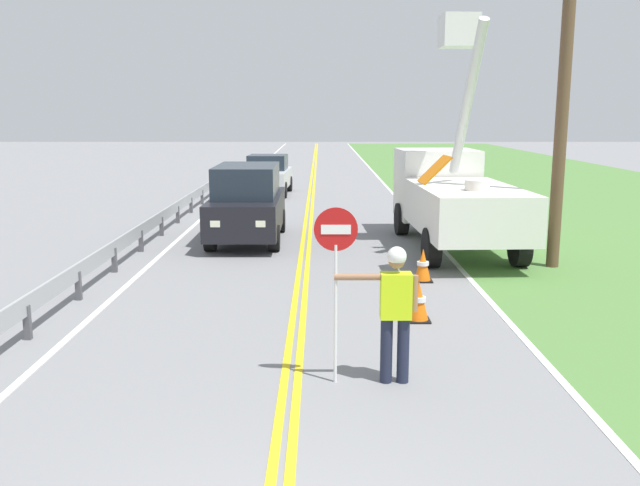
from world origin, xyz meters
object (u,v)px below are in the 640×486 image
(oncoming_sedan_second, at_px, (270,175))
(stop_sign_paddle, at_px, (338,256))
(traffic_cone_lead, at_px, (421,302))
(traffic_cone_mid, at_px, (425,266))
(utility_bucket_truck, at_px, (454,193))
(oncoming_suv_nearest, at_px, (250,203))
(flagger_worker, at_px, (397,306))
(utility_pole_near, at_px, (568,64))

(oncoming_sedan_second, bearing_deg, stop_sign_paddle, -83.25)
(oncoming_sedan_second, relative_size, traffic_cone_lead, 5.97)
(oncoming_sedan_second, height_order, traffic_cone_mid, oncoming_sedan_second)
(stop_sign_paddle, xyz_separation_m, traffic_cone_lead, (1.48, 2.69, -1.37))
(utility_bucket_truck, relative_size, oncoming_suv_nearest, 1.49)
(oncoming_suv_nearest, relative_size, oncoming_sedan_second, 1.10)
(oncoming_suv_nearest, distance_m, traffic_cone_mid, 6.26)
(flagger_worker, xyz_separation_m, utility_pole_near, (4.41, 6.86, 3.51))
(traffic_cone_lead, height_order, traffic_cone_mid, same)
(flagger_worker, relative_size, utility_bucket_truck, 0.26)
(traffic_cone_mid, bearing_deg, oncoming_sedan_second, 105.96)
(stop_sign_paddle, distance_m, utility_bucket_truck, 9.92)
(oncoming_suv_nearest, bearing_deg, flagger_worker, -73.55)
(utility_bucket_truck, xyz_separation_m, oncoming_suv_nearest, (-5.49, 0.72, -0.37))
(utility_bucket_truck, relative_size, traffic_cone_mid, 9.85)
(traffic_cone_lead, bearing_deg, traffic_cone_mid, 80.04)
(traffic_cone_mid, bearing_deg, oncoming_suv_nearest, 132.18)
(oncoming_suv_nearest, bearing_deg, oncoming_sedan_second, 91.50)
(flagger_worker, relative_size, traffic_cone_lead, 2.61)
(flagger_worker, height_order, utility_pole_near, utility_pole_near)
(oncoming_sedan_second, height_order, traffic_cone_lead, oncoming_sedan_second)
(oncoming_suv_nearest, height_order, utility_pole_near, utility_pole_near)
(utility_bucket_truck, bearing_deg, stop_sign_paddle, -109.33)
(traffic_cone_lead, relative_size, traffic_cone_mid, 1.00)
(flagger_worker, height_order, stop_sign_paddle, stop_sign_paddle)
(utility_bucket_truck, bearing_deg, oncoming_suv_nearest, 172.53)
(stop_sign_paddle, height_order, oncoming_suv_nearest, stop_sign_paddle)
(oncoming_suv_nearest, height_order, traffic_cone_lead, oncoming_suv_nearest)
(utility_pole_near, bearing_deg, traffic_cone_lead, -131.57)
(flagger_worker, relative_size, stop_sign_paddle, 0.78)
(flagger_worker, xyz_separation_m, traffic_cone_mid, (1.20, 5.47, -0.71))
(traffic_cone_lead, distance_m, traffic_cone_mid, 2.82)
(oncoming_sedan_second, relative_size, traffic_cone_mid, 5.97)
(oncoming_suv_nearest, xyz_separation_m, utility_pole_near, (7.39, -3.21, 3.50))
(utility_bucket_truck, xyz_separation_m, utility_pole_near, (1.90, -2.49, 3.13))
(stop_sign_paddle, relative_size, traffic_cone_lead, 3.33)
(oncoming_sedan_second, relative_size, utility_pole_near, 0.48)
(oncoming_suv_nearest, distance_m, utility_pole_near, 8.78)
(utility_pole_near, bearing_deg, oncoming_sedan_second, 118.37)
(utility_bucket_truck, height_order, oncoming_suv_nearest, utility_bucket_truck)
(oncoming_suv_nearest, xyz_separation_m, oncoming_sedan_second, (-0.29, 11.00, -0.23))
(utility_bucket_truck, bearing_deg, oncoming_sedan_second, 116.23)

